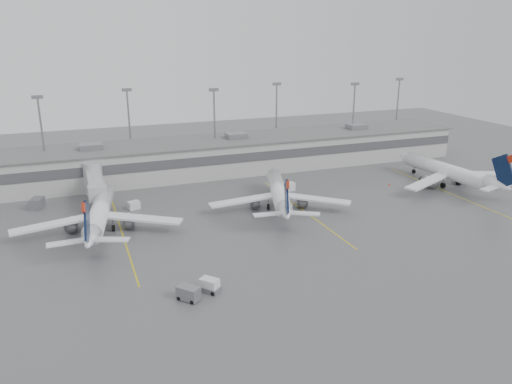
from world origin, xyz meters
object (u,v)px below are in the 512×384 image
object	(u,v)px
jet_mid_left	(99,214)
baggage_tug	(210,286)
jet_far_right	(450,172)
jet_mid_right	(279,193)

from	to	relation	value
jet_mid_left	baggage_tug	distance (m)	30.54
jet_far_right	jet_mid_right	bearing A→B (deg)	176.51
jet_far_right	baggage_tug	bearing A→B (deg)	-160.53
jet_mid_left	jet_mid_right	xyz separation A→B (m)	(34.41, -0.35, -0.11)
jet_mid_left	baggage_tug	size ratio (longest dim) A/B	9.63
jet_mid_left	jet_far_right	distance (m)	76.91
jet_mid_left	jet_far_right	xyz separation A→B (m)	(76.91, -0.20, 0.12)
jet_mid_left	baggage_tug	bearing A→B (deg)	-56.06
jet_mid_left	jet_far_right	world-z (taller)	jet_far_right
jet_mid_right	jet_far_right	xyz separation A→B (m)	(42.50, 0.14, 0.23)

